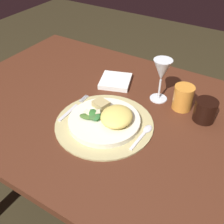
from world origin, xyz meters
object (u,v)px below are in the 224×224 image
dining_table (120,138)px  dinner_plate (104,121)px  napkin (115,81)px  amber_tumbler (183,98)px  wine_glass (162,72)px  spoon (144,133)px  dark_tumbler (205,111)px  fork (73,109)px

dining_table → dinner_plate: dinner_plate is taller
napkin → amber_tumbler: size_ratio=1.38×
dining_table → dinner_plate: size_ratio=5.55×
dining_table → wine_glass: (0.08, 0.15, 0.24)m
dining_table → spoon: spoon is taller
wine_glass → dark_tumbler: size_ratio=2.13×
dinner_plate → dark_tumbler: 0.35m
dinner_plate → fork: size_ratio=1.42×
dinner_plate → napkin: dinner_plate is taller
dinner_plate → amber_tumbler: bearing=50.2°
spoon → amber_tumbler: amber_tumbler is taller
dinner_plate → spoon: (0.14, 0.03, -0.01)m
dining_table → amber_tumbler: 0.28m
dining_table → fork: bearing=-153.4°
dining_table → dinner_plate: 0.16m
dinner_plate → spoon: size_ratio=1.82×
fork → spoon: (0.28, 0.02, -0.00)m
dinner_plate → wine_glass: (0.10, 0.23, 0.10)m
dinner_plate → amber_tumbler: size_ratio=2.70×
fork → napkin: bearing=81.6°
dining_table → spoon: (0.12, -0.06, 0.13)m
napkin → wine_glass: 0.23m
dinner_plate → spoon: 0.14m
dining_table → wine_glass: bearing=63.2°
spoon → dark_tumbler: dark_tumbler is taller
fork → napkin: 0.25m
spoon → napkin: 0.33m
dining_table → dark_tumbler: bearing=25.2°
wine_glass → amber_tumbler: wine_glass is taller
fork → wine_glass: 0.35m
dining_table → napkin: bearing=126.6°
dinner_plate → dark_tumbler: bearing=36.1°
spoon → dark_tumbler: (0.14, 0.18, 0.03)m
fork → napkin: size_ratio=1.38×
fork → amber_tumbler: (0.33, 0.23, 0.04)m
napkin → dark_tumbler: size_ratio=1.60×
fork → spoon: 0.28m
dining_table → amber_tumbler: (0.17, 0.15, 0.17)m
dark_tumbler → amber_tumbler: bearing=164.6°
dining_table → wine_glass: wine_glass is taller
amber_tumbler → napkin: bearing=176.8°
fork → dinner_plate: bearing=-1.0°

